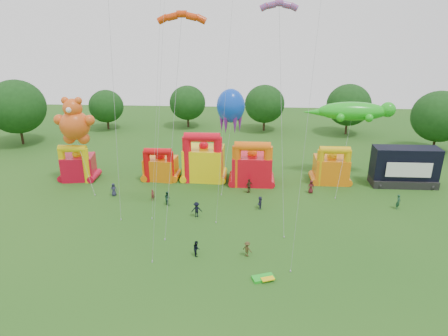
# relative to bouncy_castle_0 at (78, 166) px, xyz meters

# --- Properties ---
(ground) EXTENTS (160.00, 160.00, 0.00)m
(ground) POSITION_rel_bouncy_castle_0_xyz_m (20.03, -27.00, -2.16)
(ground) COLOR #1E5116
(ground) RESTS_ON ground
(tree_ring) EXTENTS (124.81, 126.92, 12.07)m
(tree_ring) POSITION_rel_bouncy_castle_0_xyz_m (18.84, -26.37, 4.10)
(tree_ring) COLOR #352314
(tree_ring) RESTS_ON ground
(bouncy_castle_0) EXTENTS (4.94, 4.21, 5.62)m
(bouncy_castle_0) POSITION_rel_bouncy_castle_0_xyz_m (0.00, 0.00, 0.00)
(bouncy_castle_0) COLOR red
(bouncy_castle_0) RESTS_ON ground
(bouncy_castle_1) EXTENTS (4.83, 4.06, 5.11)m
(bouncy_castle_1) POSITION_rel_bouncy_castle_0_xyz_m (12.03, 0.88, -0.19)
(bouncy_castle_1) COLOR orange
(bouncy_castle_1) RESTS_ON ground
(bouncy_castle_2) EXTENTS (5.90, 4.82, 7.47)m
(bouncy_castle_2) POSITION_rel_bouncy_castle_0_xyz_m (18.40, 1.30, 0.66)
(bouncy_castle_2) COLOR yellow
(bouncy_castle_2) RESTS_ON ground
(bouncy_castle_3) EXTENTS (5.60, 4.50, 6.64)m
(bouncy_castle_3) POSITION_rel_bouncy_castle_0_xyz_m (25.45, 0.07, 0.35)
(bouncy_castle_3) COLOR red
(bouncy_castle_3) RESTS_ON ground
(bouncy_castle_4) EXTENTS (4.75, 3.82, 5.81)m
(bouncy_castle_4) POSITION_rel_bouncy_castle_0_xyz_m (36.85, 1.12, 0.06)
(bouncy_castle_4) COLOR orange
(bouncy_castle_4) RESTS_ON ground
(stage_trailer) EXTENTS (8.94, 3.47, 5.61)m
(stage_trailer) POSITION_rel_bouncy_castle_0_xyz_m (46.95, 0.81, 0.55)
(stage_trailer) COLOR black
(stage_trailer) RESTS_ON ground
(teddy_bear_kite) EXTENTS (6.77, 7.17, 12.46)m
(teddy_bear_kite) POSITION_rel_bouncy_castle_0_xyz_m (1.65, -1.93, 3.45)
(teddy_bear_kite) COLOR #DF5218
(teddy_bear_kite) RESTS_ON ground
(gecko_kite) EXTENTS (13.16, 11.23, 11.30)m
(gecko_kite) POSITION_rel_bouncy_castle_0_xyz_m (38.60, 1.17, 3.77)
(gecko_kite) COLOR green
(gecko_kite) RESTS_ON ground
(octopus_kite) EXTENTS (4.02, 9.20, 13.23)m
(octopus_kite) POSITION_rel_bouncy_castle_0_xyz_m (22.08, 1.30, 5.59)
(octopus_kite) COLOR #0D3EC3
(octopus_kite) RESTS_ON ground
(parafoil_kites) EXTENTS (22.69, 10.05, 29.17)m
(parafoil_kites) POSITION_rel_bouncy_castle_0_xyz_m (19.96, -11.64, 10.38)
(parafoil_kites) COLOR red
(parafoil_kites) RESTS_ON ground
(diamond_kites) EXTENTS (18.07, 16.22, 34.07)m
(diamond_kites) POSITION_rel_bouncy_castle_0_xyz_m (20.68, -13.33, 13.41)
(diamond_kites) COLOR red
(diamond_kites) RESTS_ON ground
(folded_kite_bundle) EXTENTS (2.22, 1.62, 0.31)m
(folded_kite_bundle) POSITION_rel_bouncy_castle_0_xyz_m (26.50, -22.63, -2.02)
(folded_kite_bundle) COLOR green
(folded_kite_bundle) RESTS_ON ground
(spectator_0) EXTENTS (1.00, 0.81, 1.78)m
(spectator_0) POSITION_rel_bouncy_castle_0_xyz_m (6.98, -5.44, -1.27)
(spectator_0) COLOR #26273F
(spectator_0) RESTS_ON ground
(spectator_1) EXTENTS (0.64, 0.65, 1.52)m
(spectator_1) POSITION_rel_bouncy_castle_0_xyz_m (12.56, -6.59, -1.40)
(spectator_1) COLOR maroon
(spectator_1) RESTS_ON ground
(spectator_2) EXTENTS (1.09, 1.11, 1.80)m
(spectator_2) POSITION_rel_bouncy_castle_0_xyz_m (14.70, -7.64, -1.26)
(spectator_2) COLOR #193F2B
(spectator_2) RESTS_ON ground
(spectator_3) EXTENTS (1.35, 0.95, 1.91)m
(spectator_3) POSITION_rel_bouncy_castle_0_xyz_m (18.83, -10.77, -1.21)
(spectator_3) COLOR black
(spectator_3) RESTS_ON ground
(spectator_4) EXTENTS (1.21, 1.10, 1.98)m
(spectator_4) POSITION_rel_bouncy_castle_0_xyz_m (25.09, -3.32, -1.17)
(spectator_4) COLOR #3C2A18
(spectator_4) RESTS_ON ground
(spectator_5) EXTENTS (0.70, 1.58, 1.65)m
(spectator_5) POSITION_rel_bouncy_castle_0_xyz_m (26.47, -8.11, -1.34)
(spectator_5) COLOR #292843
(spectator_5) RESTS_ON ground
(spectator_6) EXTENTS (0.91, 0.60, 1.82)m
(spectator_6) POSITION_rel_bouncy_castle_0_xyz_m (33.50, -2.88, -1.25)
(spectator_6) COLOR #51171B
(spectator_6) RESTS_ON ground
(spectator_7) EXTENTS (0.81, 0.82, 1.91)m
(spectator_7) POSITION_rel_bouncy_castle_0_xyz_m (43.68, -7.10, -1.20)
(spectator_7) COLOR #1B432C
(spectator_7) RESTS_ON ground
(spectator_8) EXTENTS (0.81, 0.93, 1.62)m
(spectator_8) POSITION_rel_bouncy_castle_0_xyz_m (19.88, -19.07, -1.35)
(spectator_8) COLOR black
(spectator_8) RESTS_ON ground
(spectator_9) EXTENTS (1.21, 1.07, 1.62)m
(spectator_9) POSITION_rel_bouncy_castle_0_xyz_m (24.95, -18.90, -1.35)
(spectator_9) COLOR #42361A
(spectator_9) RESTS_ON ground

